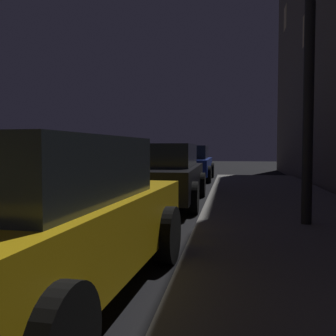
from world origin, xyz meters
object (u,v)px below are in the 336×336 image
car_blue (189,163)px  street_lamp (310,0)px  car_black (159,173)px  car_yellow_cab (34,219)px

car_blue → street_lamp: 10.54m
car_black → car_blue: 6.87m
car_black → car_blue: (0.00, 6.87, -0.01)m
car_yellow_cab → car_black: 6.00m
street_lamp → car_black: bearing=134.9°
car_yellow_cab → car_black: (0.00, 6.00, 0.00)m
car_yellow_cab → street_lamp: bearing=47.7°
car_black → street_lamp: bearing=-45.1°
car_yellow_cab → car_blue: 12.87m
car_yellow_cab → street_lamp: street_lamp is taller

